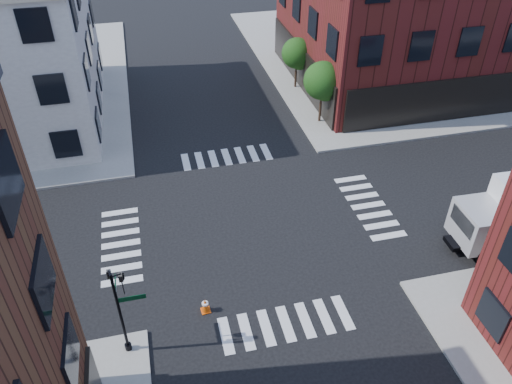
{
  "coord_description": "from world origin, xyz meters",
  "views": [
    {
      "loc": [
        -4.59,
        -20.44,
        17.96
      ],
      "look_at": [
        0.21,
        -0.45,
        2.5
      ],
      "focal_mm": 35.0,
      "sensor_mm": 36.0,
      "label": 1
    }
  ],
  "objects": [
    {
      "name": "traffic_cone",
      "position": [
        -3.34,
        -5.44,
        0.37
      ],
      "size": [
        0.45,
        0.45,
        0.77
      ],
      "rotation": [
        0.0,
        0.0,
        0.08
      ],
      "color": "#E2510A",
      "rests_on": "ground"
    },
    {
      "name": "tree_near",
      "position": [
        7.56,
        9.98,
        3.16
      ],
      "size": [
        2.69,
        2.69,
        4.49
      ],
      "color": "black",
      "rests_on": "ground"
    },
    {
      "name": "ground",
      "position": [
        0.0,
        0.0,
        0.0
      ],
      "size": [
        120.0,
        120.0,
        0.0
      ],
      "primitive_type": "plane",
      "color": "black",
      "rests_on": "ground"
    },
    {
      "name": "signal_pole",
      "position": [
        -6.72,
        -6.68,
        2.86
      ],
      "size": [
        1.29,
        1.24,
        4.6
      ],
      "color": "black",
      "rests_on": "ground"
    },
    {
      "name": "building_ne",
      "position": [
        20.5,
        16.0,
        6.0
      ],
      "size": [
        25.0,
        16.0,
        12.0
      ],
      "primitive_type": "cube",
      "color": "#491612",
      "rests_on": "ground"
    },
    {
      "name": "sidewalk_ne",
      "position": [
        21.0,
        21.0,
        0.07
      ],
      "size": [
        30.0,
        30.0,
        0.15
      ],
      "primitive_type": "cube",
      "color": "gray",
      "rests_on": "ground"
    },
    {
      "name": "tree_far",
      "position": [
        7.56,
        15.98,
        2.87
      ],
      "size": [
        2.43,
        2.43,
        4.07
      ],
      "color": "black",
      "rests_on": "ground"
    }
  ]
}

